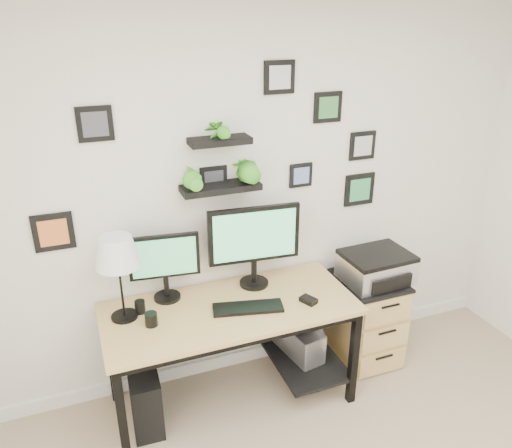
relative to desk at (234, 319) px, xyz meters
name	(u,v)px	position (x,y,z in m)	size (l,w,h in m)	color
room	(260,352)	(0.31, 0.32, -0.58)	(4.00, 4.00, 4.00)	tan
desk	(234,319)	(0.00, 0.00, 0.00)	(1.60, 0.70, 0.75)	tan
monitor_left	(165,262)	(-0.39, 0.20, 0.39)	(0.44, 0.19, 0.45)	black
monitor_right	(254,240)	(0.20, 0.17, 0.46)	(0.61, 0.21, 0.57)	black
keyboard	(248,308)	(0.06, -0.10, 0.13)	(0.44, 0.14, 0.02)	black
mouse	(308,300)	(0.45, -0.17, 0.14)	(0.07, 0.11, 0.03)	black
table_lamp	(117,254)	(-0.67, 0.09, 0.56)	(0.26, 0.26, 0.54)	black
mug	(151,319)	(-0.54, -0.06, 0.17)	(0.07, 0.07, 0.08)	black
pen_cup	(140,307)	(-0.58, 0.10, 0.16)	(0.06, 0.06, 0.08)	black
pc_tower_black	(145,396)	(-0.62, -0.02, -0.42)	(0.18, 0.41, 0.41)	black
pc_tower_grey	(298,350)	(0.50, 0.05, -0.42)	(0.25, 0.44, 0.41)	gray
file_cabinet	(366,318)	(1.06, 0.06, -0.29)	(0.43, 0.53, 0.67)	tan
printer	(376,267)	(1.09, 0.04, 0.15)	(0.48, 0.40, 0.21)	silver
wall_decor	(230,158)	(0.08, 0.26, 1.00)	(2.32, 0.18, 1.04)	black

